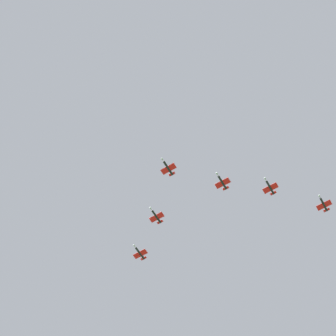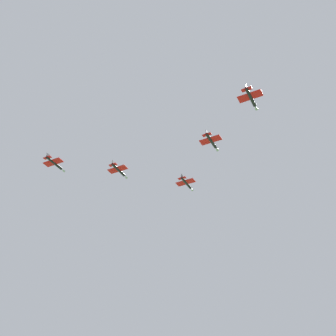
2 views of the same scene
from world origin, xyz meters
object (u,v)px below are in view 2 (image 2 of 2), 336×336
jet_lead (186,183)px  jet_port_inner (119,170)px  jet_starboard_inner (211,141)px  jet_starboard_outer (251,98)px  jet_port_outer (55,163)px

jet_lead → jet_port_inner: bearing=-133.3°
jet_port_inner → jet_lead: bearing=46.7°
jet_starboard_inner → jet_starboard_outer: 24.71m
jet_starboard_outer → jet_port_outer: bearing=-180.0°
jet_lead → jet_starboard_inner: jet_starboard_inner is taller
jet_starboard_inner → jet_lead: bearing=133.3°
jet_lead → jet_starboard_outer: jet_starboard_outer is taller
jet_lead → jet_starboard_inner: bearing=-46.7°
jet_starboard_inner → jet_port_outer: (1.21, -60.74, -0.28)m
jet_port_inner → jet_starboard_inner: 39.24m
jet_lead → jet_port_outer: size_ratio=1.00×
jet_port_inner → jet_port_outer: size_ratio=1.00×
jet_lead → jet_starboard_outer: size_ratio=1.00×
jet_lead → jet_port_inner: 28.63m
jet_starboard_inner → jet_port_outer: jet_starboard_inner is taller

